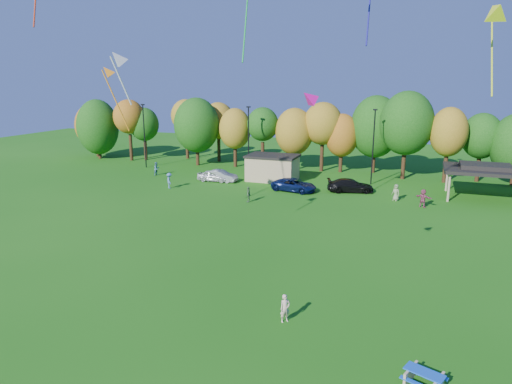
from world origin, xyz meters
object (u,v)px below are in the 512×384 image
(car_c, at_px, (294,185))
(car_d, at_px, (350,185))
(car_a, at_px, (214,176))
(kite_flyer, at_px, (285,308))
(car_b, at_px, (220,176))
(picnic_table, at_px, (424,378))

(car_c, xyz_separation_m, car_d, (6.10, 1.86, 0.03))
(car_a, bearing_deg, car_d, -92.88)
(car_c, relative_size, car_d, 1.00)
(car_a, relative_size, car_d, 0.79)
(kite_flyer, distance_m, car_b, 34.65)
(picnic_table, height_order, kite_flyer, kite_flyer)
(kite_flyer, height_order, car_d, kite_flyer)
(kite_flyer, relative_size, car_a, 0.38)
(kite_flyer, xyz_separation_m, car_d, (-1.23, 30.02, -0.02))
(kite_flyer, distance_m, car_a, 34.88)
(car_b, bearing_deg, car_c, -99.63)
(car_a, distance_m, car_c, 11.01)
(kite_flyer, bearing_deg, car_d, 49.12)
(car_d, bearing_deg, kite_flyer, 165.72)
(kite_flyer, xyz_separation_m, car_a, (-18.22, 29.74, -0.08))
(kite_flyer, xyz_separation_m, car_c, (-7.33, 28.16, -0.05))
(picnic_table, distance_m, car_d, 34.06)
(picnic_table, xyz_separation_m, car_c, (-14.26, 31.20, 0.32))
(picnic_table, bearing_deg, kite_flyer, 177.47)
(picnic_table, height_order, car_b, car_b)
(car_a, distance_m, car_d, 17.00)
(picnic_table, relative_size, car_a, 0.48)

